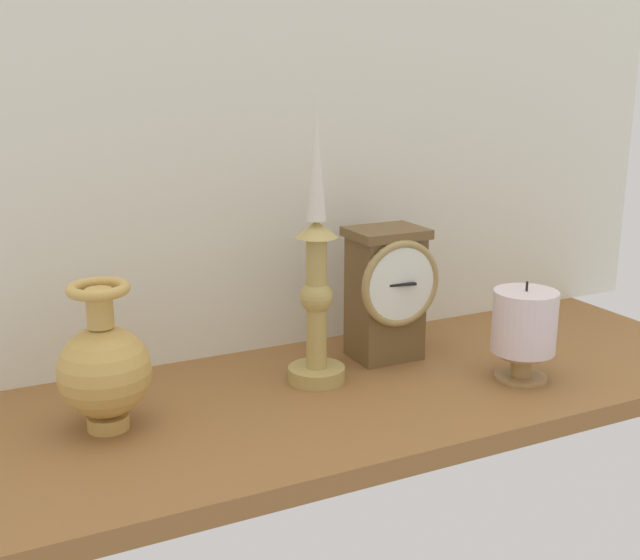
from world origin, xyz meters
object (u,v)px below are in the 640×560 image
at_px(brass_vase_bulbous, 104,368).
at_px(candlestick_tall_left, 316,283).
at_px(pillar_candle_front, 524,328).
at_px(mantel_clock, 387,292).

bearing_deg(brass_vase_bulbous, candlestick_tall_left, 4.86).
bearing_deg(brass_vase_bulbous, pillar_candle_front, -9.68).
xyz_separation_m(candlestick_tall_left, brass_vase_bulbous, (-0.26, -0.02, -0.06)).
distance_m(mantel_clock, pillar_candle_front, 0.18).
height_order(mantel_clock, candlestick_tall_left, candlestick_tall_left).
bearing_deg(candlestick_tall_left, mantel_clock, 14.53).
bearing_deg(pillar_candle_front, mantel_clock, 130.01).
relative_size(mantel_clock, candlestick_tall_left, 0.51).
distance_m(candlestick_tall_left, brass_vase_bulbous, 0.27).
xyz_separation_m(mantel_clock, brass_vase_bulbous, (-0.38, -0.05, -0.02)).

